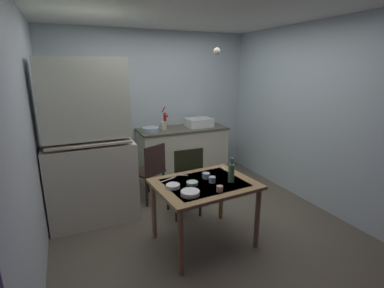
{
  "coord_description": "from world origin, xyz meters",
  "views": [
    {
      "loc": [
        -1.4,
        -3.08,
        1.94
      ],
      "look_at": [
        0.04,
        0.14,
        0.98
      ],
      "focal_mm": 26.48,
      "sensor_mm": 36.0,
      "label": 1
    }
  ],
  "objects_px": {
    "chair_by_counter": "(150,170)",
    "hutch_cabinet": "(89,149)",
    "hand_pump": "(165,119)",
    "serving_bowl_wide": "(173,186)",
    "mixing_bowl_counter": "(151,130)",
    "teacup_cream": "(212,180)",
    "glass_bottle": "(231,172)",
    "sink_basin": "(199,122)",
    "dining_table": "(205,191)",
    "chair_far_side": "(186,181)"
  },
  "relations": [
    {
      "from": "chair_by_counter",
      "to": "hutch_cabinet",
      "type": "bearing_deg",
      "value": -166.11
    },
    {
      "from": "hand_pump",
      "to": "serving_bowl_wide",
      "type": "relative_size",
      "value": 2.71
    },
    {
      "from": "mixing_bowl_counter",
      "to": "teacup_cream",
      "type": "height_order",
      "value": "mixing_bowl_counter"
    },
    {
      "from": "serving_bowl_wide",
      "to": "glass_bottle",
      "type": "distance_m",
      "value": 0.65
    },
    {
      "from": "sink_basin",
      "to": "teacup_cream",
      "type": "xyz_separation_m",
      "value": [
        -0.77,
        -1.95,
        -0.23
      ]
    },
    {
      "from": "sink_basin",
      "to": "mixing_bowl_counter",
      "type": "distance_m",
      "value": 0.9
    },
    {
      "from": "teacup_cream",
      "to": "mixing_bowl_counter",
      "type": "bearing_deg",
      "value": 93.74
    },
    {
      "from": "hand_pump",
      "to": "teacup_cream",
      "type": "height_order",
      "value": "hand_pump"
    },
    {
      "from": "hutch_cabinet",
      "to": "serving_bowl_wide",
      "type": "xyz_separation_m",
      "value": [
        0.71,
        -1.05,
        -0.21
      ]
    },
    {
      "from": "sink_basin",
      "to": "hand_pump",
      "type": "distance_m",
      "value": 0.63
    },
    {
      "from": "mixing_bowl_counter",
      "to": "hutch_cabinet",
      "type": "bearing_deg",
      "value": -141.59
    },
    {
      "from": "hand_pump",
      "to": "teacup_cream",
      "type": "bearing_deg",
      "value": -94.43
    },
    {
      "from": "glass_bottle",
      "to": "hutch_cabinet",
      "type": "bearing_deg",
      "value": 139.23
    },
    {
      "from": "sink_basin",
      "to": "hand_pump",
      "type": "height_order",
      "value": "hand_pump"
    },
    {
      "from": "hutch_cabinet",
      "to": "dining_table",
      "type": "bearing_deg",
      "value": -44.67
    },
    {
      "from": "hand_pump",
      "to": "dining_table",
      "type": "relative_size",
      "value": 0.35
    },
    {
      "from": "hutch_cabinet",
      "to": "teacup_cream",
      "type": "relative_size",
      "value": 28.08
    },
    {
      "from": "mixing_bowl_counter",
      "to": "chair_far_side",
      "type": "relative_size",
      "value": 0.29
    },
    {
      "from": "dining_table",
      "to": "glass_bottle",
      "type": "bearing_deg",
      "value": -20.02
    },
    {
      "from": "hutch_cabinet",
      "to": "teacup_cream",
      "type": "distance_m",
      "value": 1.6
    },
    {
      "from": "dining_table",
      "to": "teacup_cream",
      "type": "xyz_separation_m",
      "value": [
        0.08,
        -0.03,
        0.13
      ]
    },
    {
      "from": "teacup_cream",
      "to": "chair_by_counter",
      "type": "bearing_deg",
      "value": 104.57
    },
    {
      "from": "sink_basin",
      "to": "dining_table",
      "type": "xyz_separation_m",
      "value": [
        -0.85,
        -1.92,
        -0.35
      ]
    },
    {
      "from": "sink_basin",
      "to": "teacup_cream",
      "type": "height_order",
      "value": "sink_basin"
    },
    {
      "from": "chair_far_side",
      "to": "mixing_bowl_counter",
      "type": "bearing_deg",
      "value": 94.25
    },
    {
      "from": "glass_bottle",
      "to": "teacup_cream",
      "type": "bearing_deg",
      "value": 160.68
    },
    {
      "from": "chair_by_counter",
      "to": "teacup_cream",
      "type": "bearing_deg",
      "value": -75.43
    },
    {
      "from": "chair_far_side",
      "to": "glass_bottle",
      "type": "relative_size",
      "value": 3.54
    },
    {
      "from": "sink_basin",
      "to": "chair_by_counter",
      "type": "xyz_separation_m",
      "value": [
        -1.11,
        -0.66,
        -0.51
      ]
    },
    {
      "from": "hutch_cabinet",
      "to": "glass_bottle",
      "type": "height_order",
      "value": "hutch_cabinet"
    },
    {
      "from": "serving_bowl_wide",
      "to": "chair_by_counter",
      "type": "bearing_deg",
      "value": 85.43
    },
    {
      "from": "sink_basin",
      "to": "dining_table",
      "type": "height_order",
      "value": "sink_basin"
    },
    {
      "from": "glass_bottle",
      "to": "hand_pump",
      "type": "bearing_deg",
      "value": 91.15
    },
    {
      "from": "dining_table",
      "to": "serving_bowl_wide",
      "type": "xyz_separation_m",
      "value": [
        -0.36,
        0.01,
        0.11
      ]
    },
    {
      "from": "hand_pump",
      "to": "serving_bowl_wide",
      "type": "distance_m",
      "value": 2.07
    },
    {
      "from": "mixing_bowl_counter",
      "to": "dining_table",
      "type": "xyz_separation_m",
      "value": [
        0.05,
        -1.87,
        -0.31
      ]
    },
    {
      "from": "dining_table",
      "to": "glass_bottle",
      "type": "xyz_separation_m",
      "value": [
        0.27,
        -0.1,
        0.2
      ]
    },
    {
      "from": "mixing_bowl_counter",
      "to": "glass_bottle",
      "type": "bearing_deg",
      "value": -80.77
    },
    {
      "from": "serving_bowl_wide",
      "to": "glass_bottle",
      "type": "xyz_separation_m",
      "value": [
        0.63,
        -0.11,
        0.09
      ]
    },
    {
      "from": "sink_basin",
      "to": "chair_far_side",
      "type": "distance_m",
      "value": 1.6
    },
    {
      "from": "chair_far_side",
      "to": "serving_bowl_wide",
      "type": "distance_m",
      "value": 0.78
    },
    {
      "from": "mixing_bowl_counter",
      "to": "chair_by_counter",
      "type": "height_order",
      "value": "mixing_bowl_counter"
    },
    {
      "from": "chair_by_counter",
      "to": "serving_bowl_wide",
      "type": "relative_size",
      "value": 6.08
    },
    {
      "from": "glass_bottle",
      "to": "mixing_bowl_counter",
      "type": "bearing_deg",
      "value": 99.23
    },
    {
      "from": "mixing_bowl_counter",
      "to": "glass_bottle",
      "type": "height_order",
      "value": "glass_bottle"
    },
    {
      "from": "hand_pump",
      "to": "dining_table",
      "type": "height_order",
      "value": "hand_pump"
    },
    {
      "from": "dining_table",
      "to": "serving_bowl_wide",
      "type": "relative_size",
      "value": 7.75
    },
    {
      "from": "hand_pump",
      "to": "mixing_bowl_counter",
      "type": "bearing_deg",
      "value": -161.18
    },
    {
      "from": "hutch_cabinet",
      "to": "mixing_bowl_counter",
      "type": "xyz_separation_m",
      "value": [
        1.03,
        0.81,
        -0.01
      ]
    },
    {
      "from": "hutch_cabinet",
      "to": "hand_pump",
      "type": "distance_m",
      "value": 1.59
    }
  ]
}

